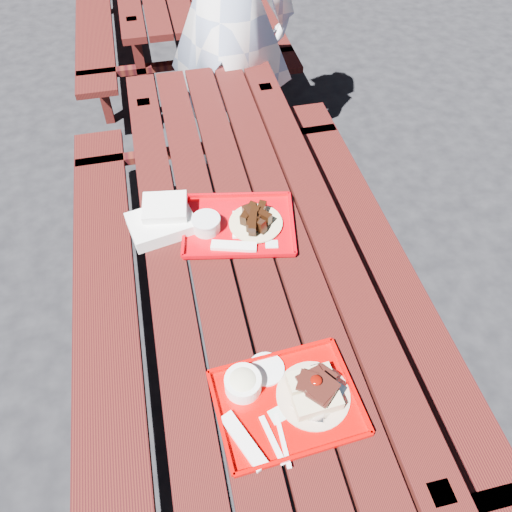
% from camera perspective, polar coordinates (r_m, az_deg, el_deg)
% --- Properties ---
extents(ground, '(60.00, 60.00, 0.00)m').
position_cam_1_polar(ground, '(2.43, -0.79, -9.76)').
color(ground, black).
rests_on(ground, ground).
extents(picnic_table_near, '(1.41, 2.40, 0.75)m').
position_cam_1_polar(picnic_table_near, '(1.97, -0.97, -1.57)').
color(picnic_table_near, '#3D110B').
rests_on(picnic_table_near, ground).
extents(near_tray, '(0.42, 0.34, 0.13)m').
position_cam_1_polar(near_tray, '(1.46, 3.31, -15.47)').
color(near_tray, '#C70000').
rests_on(near_tray, picnic_table_near).
extents(far_tray, '(0.46, 0.39, 0.07)m').
position_cam_1_polar(far_tray, '(1.84, -2.21, 3.61)').
color(far_tray, '#C0000A').
rests_on(far_tray, picnic_table_near).
extents(white_cloth, '(0.26, 0.21, 0.10)m').
position_cam_1_polar(white_cloth, '(1.86, -10.60, 4.14)').
color(white_cloth, white).
rests_on(white_cloth, picnic_table_near).
extents(person, '(0.83, 0.71, 1.93)m').
position_cam_1_polar(person, '(2.82, -3.38, 26.25)').
color(person, '#98ABD3').
rests_on(person, ground).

